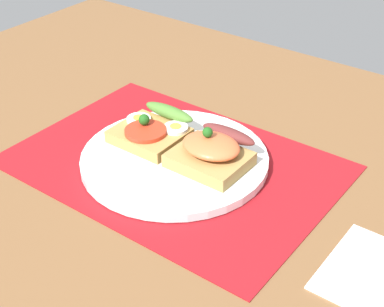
{
  "coord_description": "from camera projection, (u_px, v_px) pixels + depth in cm",
  "views": [
    {
      "loc": [
        41.9,
        -52.31,
        45.53
      ],
      "look_at": [
        3.0,
        0.0,
        3.0
      ],
      "focal_mm": 54.64,
      "sensor_mm": 36.0,
      "label": 1
    }
  ],
  "objects": [
    {
      "name": "ground_plane",
      "position": [
        175.0,
        174.0,
        0.82
      ],
      "size": [
        120.0,
        90.0,
        3.2
      ],
      "primitive_type": "cube",
      "color": "brown"
    },
    {
      "name": "placemat",
      "position": [
        175.0,
        164.0,
        0.81
      ],
      "size": [
        43.49,
        30.62,
        0.3
      ],
      "primitive_type": "cube",
      "color": "maroon",
      "rests_on": "ground_plane"
    },
    {
      "name": "plate",
      "position": [
        175.0,
        159.0,
        0.8
      ],
      "size": [
        25.88,
        25.88,
        1.2
      ],
      "primitive_type": "cylinder",
      "color": "white",
      "rests_on": "placemat"
    },
    {
      "name": "sandwich_egg_tomato",
      "position": [
        153.0,
        130.0,
        0.83
      ],
      "size": [
        9.69,
        9.83,
        3.96
      ],
      "color": "#B48545",
      "rests_on": "plate"
    },
    {
      "name": "sandwich_salmon",
      "position": [
        212.0,
        151.0,
        0.78
      ],
      "size": [
        9.88,
        9.59,
        5.29
      ],
      "color": "#A38547",
      "rests_on": "plate"
    }
  ]
}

